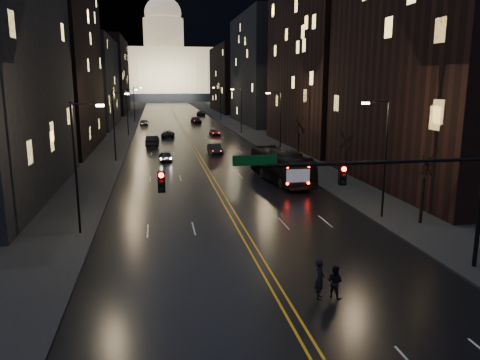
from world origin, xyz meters
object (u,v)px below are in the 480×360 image
bus (281,166)px  traffic_signal (386,183)px  oncoming_car_a (165,156)px  oncoming_car_b (152,141)px  receding_car_a (215,149)px  pedestrian_a (320,279)px  pedestrian_b (335,282)px

bus → traffic_signal: bearing=-99.4°
oncoming_car_a → oncoming_car_b: size_ratio=0.75×
receding_car_a → traffic_signal: bearing=-89.1°
pedestrian_a → oncoming_car_a: bearing=30.5°
oncoming_car_a → pedestrian_a: (6.41, -41.23, 0.32)m
traffic_signal → pedestrian_a: 6.15m
oncoming_car_b → pedestrian_b: (8.89, -56.55, -0.04)m
oncoming_car_a → oncoming_car_b: 15.38m
oncoming_car_b → pedestrian_a: 57.10m
traffic_signal → oncoming_car_b: traffic_signal is taller
bus → pedestrian_a: size_ratio=5.96×
traffic_signal → pedestrian_a: bearing=-154.6°
oncoming_car_a → pedestrian_a: bearing=94.2°
receding_car_a → pedestrian_a: 46.32m
traffic_signal → receding_car_a: bearing=94.4°
oncoming_car_b → pedestrian_b: oncoming_car_b is taller
oncoming_car_b → receding_car_a: (8.87, -10.20, -0.12)m
traffic_signal → oncoming_car_b: bearing=102.7°
traffic_signal → pedestrian_b: traffic_signal is taller
bus → oncoming_car_a: size_ratio=3.02×
pedestrian_a → pedestrian_b: (0.74, -0.03, -0.17)m
bus → oncoming_car_a: bearing=120.9°
bus → pedestrian_a: bus is taller
receding_car_a → pedestrian_b: pedestrian_b is taller
receding_car_a → pedestrian_a: pedestrian_a is taller
oncoming_car_a → pedestrian_a: size_ratio=1.97×
pedestrian_b → oncoming_car_b: bearing=-33.3°
traffic_signal → oncoming_car_a: 40.90m
bus → receding_car_a: size_ratio=2.62×
oncoming_car_a → receding_car_a: bearing=-149.1°
pedestrian_a → pedestrian_b: bearing=-71.0°
pedestrian_a → pedestrian_b: 0.76m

